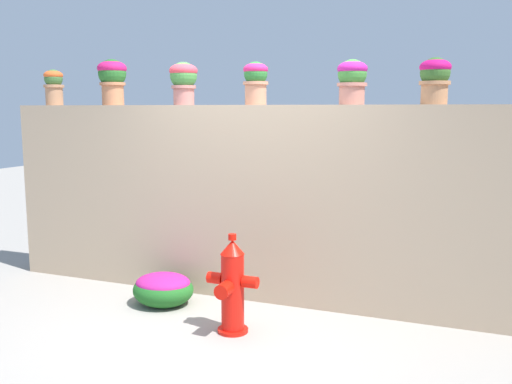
{
  "coord_description": "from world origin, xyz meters",
  "views": [
    {
      "loc": [
        1.99,
        -4.17,
        1.88
      ],
      "look_at": [
        0.03,
        0.76,
        1.1
      ],
      "focal_mm": 39.65,
      "sensor_mm": 36.0,
      "label": 1
    }
  ],
  "objects_px": {
    "fire_hydrant": "(232,288)",
    "flower_bush_left": "(163,288)",
    "potted_plant_3": "(256,79)",
    "potted_plant_1": "(112,77)",
    "potted_plant_5": "(435,77)",
    "potted_plant_4": "(352,78)",
    "potted_plant_2": "(184,79)",
    "potted_plant_0": "(54,84)"
  },
  "relations": [
    {
      "from": "potted_plant_2",
      "to": "fire_hydrant",
      "type": "xyz_separation_m",
      "value": [
        0.93,
        -0.92,
        -1.79
      ]
    },
    {
      "from": "potted_plant_2",
      "to": "potted_plant_4",
      "type": "height_order",
      "value": "potted_plant_2"
    },
    {
      "from": "potted_plant_3",
      "to": "potted_plant_5",
      "type": "distance_m",
      "value": 1.66
    },
    {
      "from": "potted_plant_0",
      "to": "fire_hydrant",
      "type": "xyz_separation_m",
      "value": [
        2.61,
        -0.97,
        -1.76
      ]
    },
    {
      "from": "potted_plant_0",
      "to": "potted_plant_4",
      "type": "relative_size",
      "value": 0.98
    },
    {
      "from": "potted_plant_0",
      "to": "potted_plant_1",
      "type": "relative_size",
      "value": 0.83
    },
    {
      "from": "potted_plant_3",
      "to": "flower_bush_left",
      "type": "relative_size",
      "value": 0.69
    },
    {
      "from": "potted_plant_4",
      "to": "potted_plant_5",
      "type": "bearing_deg",
      "value": -4.04
    },
    {
      "from": "potted_plant_5",
      "to": "potted_plant_3",
      "type": "bearing_deg",
      "value": 178.29
    },
    {
      "from": "potted_plant_1",
      "to": "potted_plant_3",
      "type": "height_order",
      "value": "potted_plant_1"
    },
    {
      "from": "potted_plant_1",
      "to": "potted_plant_2",
      "type": "height_order",
      "value": "potted_plant_1"
    },
    {
      "from": "fire_hydrant",
      "to": "potted_plant_5",
      "type": "bearing_deg",
      "value": 32.12
    },
    {
      "from": "potted_plant_0",
      "to": "potted_plant_3",
      "type": "relative_size",
      "value": 0.96
    },
    {
      "from": "potted_plant_5",
      "to": "potted_plant_2",
      "type": "bearing_deg",
      "value": -179.69
    },
    {
      "from": "fire_hydrant",
      "to": "potted_plant_4",
      "type": "bearing_deg",
      "value": 52.17
    },
    {
      "from": "potted_plant_3",
      "to": "potted_plant_4",
      "type": "distance_m",
      "value": 0.94
    },
    {
      "from": "potted_plant_0",
      "to": "potted_plant_2",
      "type": "distance_m",
      "value": 1.68
    },
    {
      "from": "potted_plant_1",
      "to": "potted_plant_4",
      "type": "bearing_deg",
      "value": 1.39
    },
    {
      "from": "potted_plant_3",
      "to": "fire_hydrant",
      "type": "height_order",
      "value": "potted_plant_3"
    },
    {
      "from": "potted_plant_1",
      "to": "flower_bush_left",
      "type": "relative_size",
      "value": 0.8
    },
    {
      "from": "potted_plant_1",
      "to": "potted_plant_3",
      "type": "distance_m",
      "value": 1.61
    },
    {
      "from": "potted_plant_0",
      "to": "fire_hydrant",
      "type": "relative_size",
      "value": 0.47
    },
    {
      "from": "potted_plant_0",
      "to": "flower_bush_left",
      "type": "bearing_deg",
      "value": -18.86
    },
    {
      "from": "potted_plant_5",
      "to": "fire_hydrant",
      "type": "height_order",
      "value": "potted_plant_5"
    },
    {
      "from": "flower_bush_left",
      "to": "potted_plant_5",
      "type": "bearing_deg",
      "value": 12.87
    },
    {
      "from": "potted_plant_3",
      "to": "flower_bush_left",
      "type": "height_order",
      "value": "potted_plant_3"
    },
    {
      "from": "potted_plant_5",
      "to": "fire_hydrant",
      "type": "xyz_separation_m",
      "value": [
        -1.48,
        -0.93,
        -1.76
      ]
    },
    {
      "from": "potted_plant_4",
      "to": "potted_plant_5",
      "type": "height_order",
      "value": "potted_plant_4"
    },
    {
      "from": "flower_bush_left",
      "to": "potted_plant_4",
      "type": "bearing_deg",
      "value": 19.7
    },
    {
      "from": "fire_hydrant",
      "to": "potted_plant_0",
      "type": "bearing_deg",
      "value": 159.63
    },
    {
      "from": "potted_plant_4",
      "to": "flower_bush_left",
      "type": "bearing_deg",
      "value": -160.3
    },
    {
      "from": "potted_plant_1",
      "to": "potted_plant_5",
      "type": "relative_size",
      "value": 1.21
    },
    {
      "from": "potted_plant_3",
      "to": "flower_bush_left",
      "type": "xyz_separation_m",
      "value": [
        -0.73,
        -0.6,
        -1.99
      ]
    },
    {
      "from": "potted_plant_2",
      "to": "potted_plant_4",
      "type": "relative_size",
      "value": 1.05
    },
    {
      "from": "potted_plant_3",
      "to": "potted_plant_4",
      "type": "height_order",
      "value": "potted_plant_3"
    },
    {
      "from": "potted_plant_0",
      "to": "fire_hydrant",
      "type": "distance_m",
      "value": 3.29
    },
    {
      "from": "potted_plant_1",
      "to": "potted_plant_2",
      "type": "distance_m",
      "value": 0.86
    },
    {
      "from": "potted_plant_1",
      "to": "potted_plant_4",
      "type": "relative_size",
      "value": 1.18
    },
    {
      "from": "flower_bush_left",
      "to": "potted_plant_0",
      "type": "bearing_deg",
      "value": 161.14
    },
    {
      "from": "potted_plant_1",
      "to": "potted_plant_0",
      "type": "bearing_deg",
      "value": 176.75
    },
    {
      "from": "fire_hydrant",
      "to": "flower_bush_left",
      "type": "height_order",
      "value": "fire_hydrant"
    },
    {
      "from": "potted_plant_0",
      "to": "potted_plant_2",
      "type": "height_order",
      "value": "potted_plant_2"
    }
  ]
}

